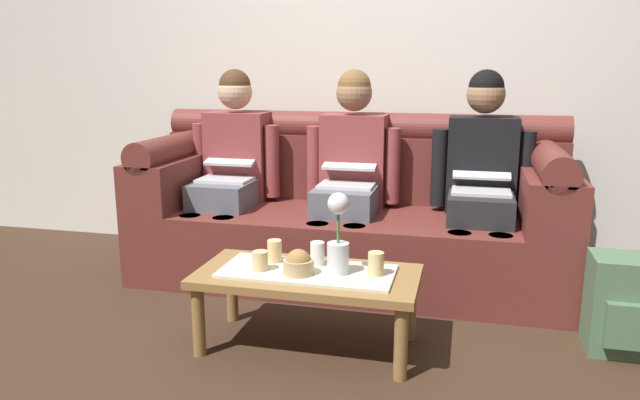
% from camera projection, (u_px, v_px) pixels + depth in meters
% --- Properties ---
extents(ground_plane, '(14.00, 14.00, 0.00)m').
position_uv_depth(ground_plane, '(295.00, 368.00, 2.51)').
color(ground_plane, '#382619').
extents(back_wall_patterned, '(6.00, 0.12, 2.90)m').
position_uv_depth(back_wall_patterned, '(368.00, 32.00, 3.80)').
color(back_wall_patterned, silver).
rests_on(back_wall_patterned, ground_plane).
extents(couch, '(2.45, 0.88, 0.96)m').
position_uv_depth(couch, '(350.00, 217.00, 3.53)').
color(couch, maroon).
rests_on(couch, ground_plane).
extents(person_left, '(0.56, 0.67, 1.22)m').
position_uv_depth(person_left, '(231.00, 163.00, 3.64)').
color(person_left, '#595B66').
rests_on(person_left, ground_plane).
extents(person_middle, '(0.56, 0.67, 1.22)m').
position_uv_depth(person_middle, '(350.00, 168.00, 3.47)').
color(person_middle, '#595B66').
rests_on(person_middle, ground_plane).
extents(person_right, '(0.56, 0.67, 1.22)m').
position_uv_depth(person_right, '(482.00, 174.00, 3.29)').
color(person_right, '#232326').
rests_on(person_right, ground_plane).
extents(coffee_table, '(0.98, 0.48, 0.36)m').
position_uv_depth(coffee_table, '(307.00, 282.00, 2.63)').
color(coffee_table, olive).
rests_on(coffee_table, ground_plane).
extents(flower_vase, '(0.10, 0.10, 0.35)m').
position_uv_depth(flower_vase, '(338.00, 237.00, 2.55)').
color(flower_vase, silver).
rests_on(flower_vase, coffee_table).
extents(snack_bowl, '(0.13, 0.13, 0.11)m').
position_uv_depth(snack_bowl, '(298.00, 264.00, 2.56)').
color(snack_bowl, tan).
rests_on(snack_bowl, coffee_table).
extents(cup_near_left, '(0.06, 0.06, 0.11)m').
position_uv_depth(cup_near_left, '(317.00, 254.00, 2.68)').
color(cup_near_left, white).
rests_on(cup_near_left, coffee_table).
extents(cup_near_right, '(0.07, 0.07, 0.09)m').
position_uv_depth(cup_near_right, '(260.00, 261.00, 2.61)').
color(cup_near_right, '#DBB77A').
rests_on(cup_near_right, coffee_table).
extents(cup_far_center, '(0.07, 0.07, 0.10)m').
position_uv_depth(cup_far_center, '(275.00, 251.00, 2.72)').
color(cup_far_center, '#DBB77A').
rests_on(cup_far_center, coffee_table).
extents(cup_far_left, '(0.07, 0.07, 0.10)m').
position_uv_depth(cup_far_left, '(376.00, 264.00, 2.55)').
color(cup_far_left, '#DBB77A').
rests_on(cup_far_left, coffee_table).
extents(backpack_right, '(0.32, 0.29, 0.43)m').
position_uv_depth(backpack_right, '(627.00, 306.00, 2.61)').
color(backpack_right, '#4C6B4C').
rests_on(backpack_right, ground_plane).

